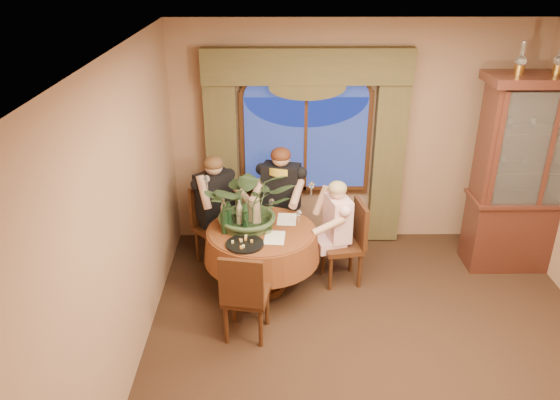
{
  "coord_description": "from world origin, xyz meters",
  "views": [
    {
      "loc": [
        -0.97,
        -3.95,
        3.53
      ],
      "look_at": [
        -0.93,
        1.25,
        1.1
      ],
      "focal_mm": 35.0,
      "sensor_mm": 36.0,
      "label": 1
    }
  ],
  "objects_px": {
    "chair_back": "(216,227)",
    "stoneware_vase": "(254,211)",
    "person_scarf": "(281,201)",
    "centerpiece_plant": "(250,173)",
    "wine_bottle_1": "(239,214)",
    "dining_table": "(262,259)",
    "chair_front_left": "(246,293)",
    "wine_bottle_3": "(224,219)",
    "wine_bottle_4": "(224,213)",
    "oil_lamp_left": "(521,58)",
    "person_pink": "(337,231)",
    "wine_bottle_0": "(228,215)",
    "olive_bowl": "(266,230)",
    "oil_lamp_center": "(560,58)",
    "wine_bottle_2": "(239,209)",
    "chair_right": "(342,244)",
    "person_back": "(215,209)",
    "wine_bottle_5": "(245,217)",
    "china_cabinet": "(535,176)",
    "chair_back_right": "(278,216)"
  },
  "relations": [
    {
      "from": "oil_lamp_left",
      "to": "wine_bottle_2",
      "type": "height_order",
      "value": "oil_lamp_left"
    },
    {
      "from": "person_scarf",
      "to": "centerpiece_plant",
      "type": "height_order",
      "value": "centerpiece_plant"
    },
    {
      "from": "stoneware_vase",
      "to": "wine_bottle_4",
      "type": "height_order",
      "value": "wine_bottle_4"
    },
    {
      "from": "chair_right",
      "to": "wine_bottle_5",
      "type": "xyz_separation_m",
      "value": [
        -1.07,
        -0.18,
        0.44
      ]
    },
    {
      "from": "person_scarf",
      "to": "centerpiece_plant",
      "type": "relative_size",
      "value": 1.32
    },
    {
      "from": "wine_bottle_4",
      "to": "chair_right",
      "type": "bearing_deg",
      "value": 3.39
    },
    {
      "from": "person_pink",
      "to": "wine_bottle_0",
      "type": "distance_m",
      "value": 1.25
    },
    {
      "from": "dining_table",
      "to": "person_pink",
      "type": "xyz_separation_m",
      "value": [
        0.85,
        0.22,
        0.23
      ]
    },
    {
      "from": "chair_front_left",
      "to": "wine_bottle_3",
      "type": "bearing_deg",
      "value": 118.91
    },
    {
      "from": "person_scarf",
      "to": "china_cabinet",
      "type": "bearing_deg",
      "value": -170.99
    },
    {
      "from": "olive_bowl",
      "to": "wine_bottle_1",
      "type": "relative_size",
      "value": 0.42
    },
    {
      "from": "wine_bottle_0",
      "to": "wine_bottle_2",
      "type": "bearing_deg",
      "value": 53.7
    },
    {
      "from": "oil_lamp_left",
      "to": "chair_front_left",
      "type": "bearing_deg",
      "value": -155.38
    },
    {
      "from": "china_cabinet",
      "to": "wine_bottle_0",
      "type": "xyz_separation_m",
      "value": [
        -3.46,
        -0.49,
        -0.24
      ]
    },
    {
      "from": "oil_lamp_center",
      "to": "person_pink",
      "type": "xyz_separation_m",
      "value": [
        -2.26,
        -0.28,
        -1.87
      ]
    },
    {
      "from": "chair_back",
      "to": "stoneware_vase",
      "type": "bearing_deg",
      "value": 92.89
    },
    {
      "from": "oil_lamp_left",
      "to": "olive_bowl",
      "type": "relative_size",
      "value": 2.47
    },
    {
      "from": "china_cabinet",
      "to": "chair_back_right",
      "type": "distance_m",
      "value": 3.02
    },
    {
      "from": "china_cabinet",
      "to": "person_back",
      "type": "distance_m",
      "value": 3.71
    },
    {
      "from": "chair_back",
      "to": "chair_front_left",
      "type": "bearing_deg",
      "value": 62.99
    },
    {
      "from": "chair_right",
      "to": "wine_bottle_4",
      "type": "height_order",
      "value": "wine_bottle_4"
    },
    {
      "from": "wine_bottle_4",
      "to": "wine_bottle_2",
      "type": "bearing_deg",
      "value": 28.57
    },
    {
      "from": "dining_table",
      "to": "centerpiece_plant",
      "type": "relative_size",
      "value": 1.2
    },
    {
      "from": "stoneware_vase",
      "to": "wine_bottle_1",
      "type": "xyz_separation_m",
      "value": [
        -0.15,
        -0.09,
        0.01
      ]
    },
    {
      "from": "wine_bottle_0",
      "to": "person_scarf",
      "type": "bearing_deg",
      "value": 54.36
    },
    {
      "from": "dining_table",
      "to": "wine_bottle_1",
      "type": "distance_m",
      "value": 0.59
    },
    {
      "from": "oil_lamp_center",
      "to": "person_scarf",
      "type": "bearing_deg",
      "value": 173.8
    },
    {
      "from": "oil_lamp_left",
      "to": "wine_bottle_0",
      "type": "distance_m",
      "value": 3.47
    },
    {
      "from": "oil_lamp_center",
      "to": "wine_bottle_2",
      "type": "relative_size",
      "value": 1.03
    },
    {
      "from": "chair_back",
      "to": "person_scarf",
      "type": "height_order",
      "value": "person_scarf"
    },
    {
      "from": "oil_lamp_left",
      "to": "wine_bottle_5",
      "type": "height_order",
      "value": "oil_lamp_left"
    },
    {
      "from": "chair_right",
      "to": "olive_bowl",
      "type": "distance_m",
      "value": 0.93
    },
    {
      "from": "oil_lamp_center",
      "to": "wine_bottle_1",
      "type": "bearing_deg",
      "value": -172.12
    },
    {
      "from": "person_back",
      "to": "dining_table",
      "type": "bearing_deg",
      "value": 90.0
    },
    {
      "from": "chair_right",
      "to": "wine_bottle_3",
      "type": "distance_m",
      "value": 1.38
    },
    {
      "from": "wine_bottle_1",
      "to": "oil_lamp_left",
      "type": "bearing_deg",
      "value": 8.94
    },
    {
      "from": "chair_front_left",
      "to": "olive_bowl",
      "type": "relative_size",
      "value": 6.98
    },
    {
      "from": "oil_lamp_center",
      "to": "chair_back_right",
      "type": "distance_m",
      "value": 3.56
    },
    {
      "from": "dining_table",
      "to": "wine_bottle_1",
      "type": "relative_size",
      "value": 3.86
    },
    {
      "from": "oil_lamp_left",
      "to": "wine_bottle_1",
      "type": "relative_size",
      "value": 1.03
    },
    {
      "from": "person_pink",
      "to": "person_scarf",
      "type": "xyz_separation_m",
      "value": [
        -0.62,
        0.59,
        0.09
      ]
    },
    {
      "from": "chair_front_left",
      "to": "centerpiece_plant",
      "type": "height_order",
      "value": "centerpiece_plant"
    },
    {
      "from": "chair_right",
      "to": "wine_bottle_1",
      "type": "xyz_separation_m",
      "value": [
        -1.14,
        -0.11,
        0.44
      ]
    },
    {
      "from": "wine_bottle_1",
      "to": "dining_table",
      "type": "bearing_deg",
      "value": -9.12
    },
    {
      "from": "oil_lamp_left",
      "to": "wine_bottle_4",
      "type": "bearing_deg",
      "value": -172.16
    },
    {
      "from": "oil_lamp_center",
      "to": "wine_bottle_5",
      "type": "distance_m",
      "value": 3.67
    },
    {
      "from": "chair_back",
      "to": "wine_bottle_3",
      "type": "distance_m",
      "value": 0.8
    },
    {
      "from": "oil_lamp_left",
      "to": "chair_back_right",
      "type": "height_order",
      "value": "oil_lamp_left"
    },
    {
      "from": "oil_lamp_left",
      "to": "chair_front_left",
      "type": "xyz_separation_m",
      "value": [
        -2.84,
        -1.3,
        -2.0
      ]
    },
    {
      "from": "person_pink",
      "to": "wine_bottle_3",
      "type": "bearing_deg",
      "value": 88.87
    }
  ]
}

